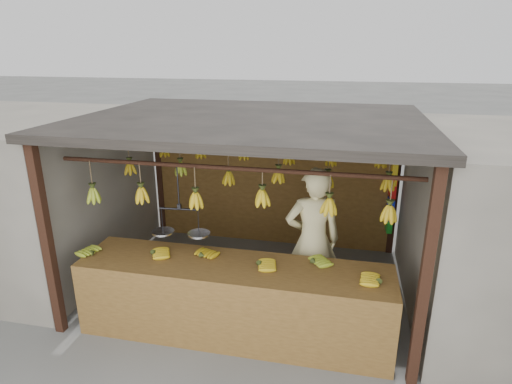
# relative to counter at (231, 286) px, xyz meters

# --- Properties ---
(ground) EXTENTS (80.00, 80.00, 0.00)m
(ground) POSITION_rel_counter_xyz_m (-0.05, 1.23, -0.71)
(ground) COLOR #5B5B57
(stall) EXTENTS (4.30, 3.30, 2.40)m
(stall) POSITION_rel_counter_xyz_m (-0.05, 1.56, 1.26)
(stall) COLOR black
(stall) RESTS_ON ground
(neighbor_left) EXTENTS (3.00, 3.00, 2.30)m
(neighbor_left) POSITION_rel_counter_xyz_m (-3.65, 1.23, 0.44)
(neighbor_left) COLOR slate
(neighbor_left) RESTS_ON ground
(counter) EXTENTS (3.61, 0.81, 0.96)m
(counter) POSITION_rel_counter_xyz_m (0.00, 0.00, 0.00)
(counter) COLOR brown
(counter) RESTS_ON ground
(hanging_bananas) EXTENTS (3.62, 2.25, 0.38)m
(hanging_bananas) POSITION_rel_counter_xyz_m (-0.04, 1.22, 0.93)
(hanging_bananas) COLOR #92A523
(hanging_bananas) RESTS_ON ground
(balance_scale) EXTENTS (0.68, 0.29, 0.83)m
(balance_scale) POSITION_rel_counter_xyz_m (-0.65, 0.23, 0.53)
(balance_scale) COLOR black
(balance_scale) RESTS_ON ground
(vendor) EXTENTS (0.79, 0.63, 1.90)m
(vendor) POSITION_rel_counter_xyz_m (0.82, 0.84, 0.24)
(vendor) COLOR beige
(vendor) RESTS_ON ground
(bag_bundles) EXTENTS (0.08, 0.26, 1.13)m
(bag_bundles) POSITION_rel_counter_xyz_m (1.89, 2.58, 0.29)
(bag_bundles) COLOR yellow
(bag_bundles) RESTS_ON ground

